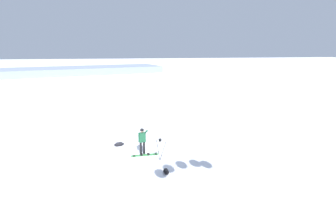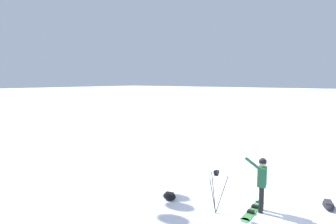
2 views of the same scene
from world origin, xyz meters
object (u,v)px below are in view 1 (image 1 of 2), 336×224
snowboarder (142,138)px  gear_bag_large (166,171)px  camera_tripod (160,145)px  gear_bag_small (119,144)px  snowboard (145,155)px

snowboarder → gear_bag_large: 3.17m
camera_tripod → gear_bag_small: 3.85m
camera_tripod → gear_bag_small: (-2.79, -2.51, -0.86)m
gear_bag_large → gear_bag_small: bearing=-150.3°
snowboard → gear_bag_large: (2.63, 0.94, 0.11)m
gear_bag_large → gear_bag_small: 5.22m
snowboarder → gear_bag_large: snowboarder is taller
snowboard → gear_bag_large: bearing=19.6°
camera_tripod → snowboarder: bearing=-137.9°
gear_bag_large → camera_tripod: (-1.75, -0.08, 0.85)m
gear_bag_large → camera_tripod: camera_tripod is taller
snowboard → gear_bag_large: size_ratio=3.42×
snowboarder → camera_tripod: size_ratio=1.28×
snowboard → camera_tripod: size_ratio=1.28×
snowboarder → snowboard: 1.07m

